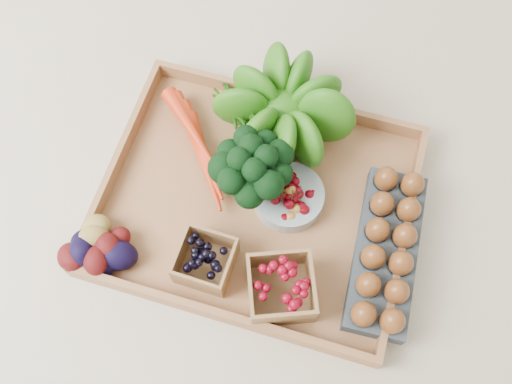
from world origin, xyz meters
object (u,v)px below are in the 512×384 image
(cherry_bowl, at_px, (289,197))
(egg_carton, at_px, (385,252))
(tray, at_px, (256,203))
(broccoli, at_px, (253,178))

(cherry_bowl, relative_size, egg_carton, 0.43)
(tray, relative_size, egg_carton, 1.85)
(tray, height_order, cherry_bowl, cherry_bowl)
(cherry_bowl, bearing_deg, egg_carton, -15.31)
(broccoli, height_order, egg_carton, broccoli)
(broccoli, bearing_deg, egg_carton, -11.46)
(broccoli, relative_size, egg_carton, 0.49)
(broccoli, height_order, cherry_bowl, broccoli)
(tray, xyz_separation_m, broccoli, (-0.01, 0.02, 0.06))
(cherry_bowl, distance_m, egg_carton, 0.20)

